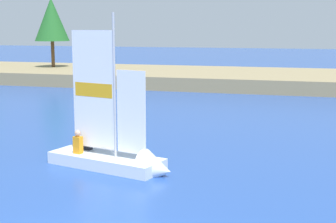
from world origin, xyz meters
The scene contains 3 objects.
shore_bank centered at (0.00, 31.03, 0.49)m, with size 80.00×11.22×0.98m, color #897A56.
shoreline_tree_midleft centered at (-17.53, 31.55, 5.15)m, with size 3.02×3.02×6.06m.
sailboat centered at (-1.20, 6.14, 0.40)m, with size 4.58×2.32×5.37m.
Camera 1 is at (4.38, -8.29, 4.53)m, focal length 53.13 mm.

